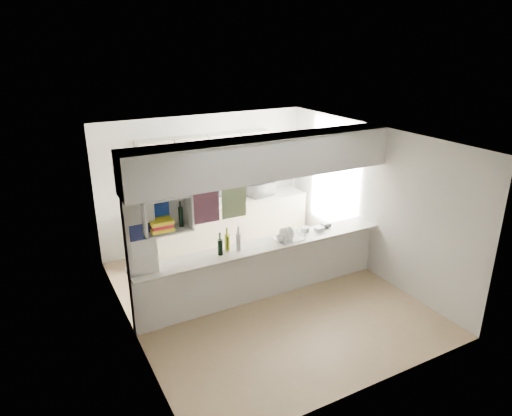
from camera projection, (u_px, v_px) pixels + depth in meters
floor at (264, 296)px, 7.41m from camera, size 4.80×4.80×0.00m
ceiling at (265, 137)px, 6.50m from camera, size 4.80×4.80×0.00m
wall_back at (205, 181)px, 8.94m from camera, size 4.20×0.00×4.20m
wall_left at (126, 250)px, 6.03m from camera, size 0.00×4.80×4.80m
wall_right at (370, 200)px, 7.89m from camera, size 0.00×4.80×4.80m
servery_partition at (254, 201)px, 6.76m from camera, size 4.20×0.50×2.60m
cubby_shelf at (164, 216)px, 6.07m from camera, size 0.65×0.35×0.50m
kitchen_run at (218, 207)px, 8.96m from camera, size 3.60×0.63×2.24m
microwave at (260, 189)px, 9.25m from camera, size 0.56×0.42×0.29m
bowl at (262, 180)px, 9.21m from camera, size 0.27×0.27×0.07m
dish_rack at (289, 234)px, 7.23m from camera, size 0.45×0.35×0.23m
cup at (280, 238)px, 7.15m from camera, size 0.15×0.15×0.09m
wine_bottles at (229, 243)px, 6.79m from camera, size 0.38×0.16×0.39m
plastic_tubs at (315, 228)px, 7.62m from camera, size 0.58×0.23×0.07m
utensil_jar at (172, 206)px, 8.50m from camera, size 0.10×0.10×0.14m
knife_block at (198, 199)px, 8.75m from camera, size 0.12×0.11×0.22m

